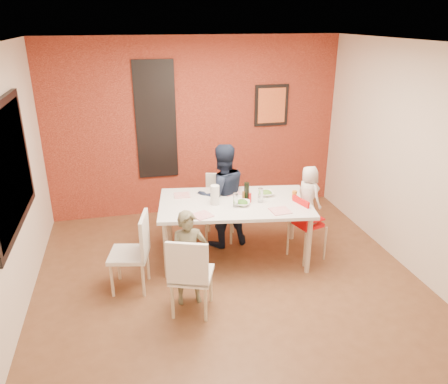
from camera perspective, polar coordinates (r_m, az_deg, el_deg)
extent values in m
plane|color=brown|center=(5.29, 0.75, -11.81)|extent=(4.50, 4.50, 0.00)
cube|color=white|center=(4.40, 0.93, 18.82)|extent=(4.50, 4.50, 0.02)
cube|color=beige|center=(6.79, -3.74, 8.38)|extent=(4.50, 0.02, 2.70)
cube|color=beige|center=(2.78, 12.24, -13.57)|extent=(4.50, 0.02, 2.70)
cube|color=beige|center=(4.71, -26.82, -0.25)|extent=(0.02, 4.50, 2.70)
cube|color=beige|center=(5.63, 23.73, 3.65)|extent=(0.02, 4.50, 2.70)
cube|color=maroon|center=(6.77, -3.71, 8.34)|extent=(4.50, 0.02, 2.70)
cube|color=black|center=(4.82, -26.38, 2.86)|extent=(0.05, 1.70, 1.30)
cube|color=black|center=(4.82, -26.21, 2.87)|extent=(0.02, 1.55, 1.15)
cube|color=silver|center=(6.66, -8.88, 9.21)|extent=(0.55, 0.03, 1.70)
cube|color=black|center=(6.65, -8.88, 9.20)|extent=(0.60, 0.03, 1.76)
cube|color=black|center=(6.98, 6.21, 11.19)|extent=(0.54, 0.03, 0.64)
cube|color=#CF6D2E|center=(6.97, 6.25, 11.16)|extent=(0.44, 0.01, 0.54)
cube|color=silver|center=(5.47, 1.44, -1.49)|extent=(2.02, 1.32, 0.04)
cylinder|color=tan|center=(5.24, -7.56, -7.60)|extent=(0.06, 0.06, 0.74)
cylinder|color=tan|center=(6.02, -7.16, -3.48)|extent=(0.06, 0.06, 0.74)
cylinder|color=tan|center=(5.41, 11.01, -6.86)|extent=(0.06, 0.06, 0.74)
cylinder|color=tan|center=(6.17, 8.97, -2.96)|extent=(0.06, 0.06, 0.74)
cube|color=white|center=(4.65, -4.25, -10.75)|extent=(0.54, 0.54, 0.05)
cube|color=white|center=(4.36, -4.83, -9.45)|extent=(0.41, 0.18, 0.48)
cylinder|color=#C6B793|center=(4.89, -1.75, -12.04)|extent=(0.03, 0.03, 0.42)
cylinder|color=#C6B793|center=(4.61, -2.42, -14.42)|extent=(0.03, 0.03, 0.42)
cylinder|color=#C6B793|center=(4.95, -5.80, -11.71)|extent=(0.03, 0.03, 0.42)
cylinder|color=#C6B793|center=(4.67, -6.74, -14.03)|extent=(0.03, 0.03, 0.42)
cube|color=white|center=(6.09, -0.58, -2.40)|extent=(0.53, 0.53, 0.05)
cube|color=white|center=(6.17, -0.43, 0.34)|extent=(0.41, 0.16, 0.48)
cylinder|color=beige|center=(6.05, -2.34, -4.94)|extent=(0.03, 0.03, 0.41)
cylinder|color=beige|center=(6.35, -1.98, -3.55)|extent=(0.03, 0.03, 0.41)
cylinder|color=beige|center=(6.02, 0.92, -5.06)|extent=(0.03, 0.03, 0.41)
cylinder|color=beige|center=(6.33, 1.12, -3.65)|extent=(0.03, 0.03, 0.41)
cube|color=silver|center=(5.11, -12.32, -7.99)|extent=(0.51, 0.51, 0.05)
cube|color=silver|center=(4.95, -10.34, -5.61)|extent=(0.13, 0.42, 0.48)
cylinder|color=beige|center=(5.40, -13.61, -9.11)|extent=(0.03, 0.03, 0.42)
cylinder|color=beige|center=(5.33, -9.91, -9.21)|extent=(0.03, 0.03, 0.42)
cylinder|color=beige|center=(5.11, -14.43, -11.11)|extent=(0.03, 0.03, 0.42)
cylinder|color=beige|center=(5.04, -10.51, -11.25)|extent=(0.03, 0.03, 0.42)
cube|color=red|center=(5.68, 10.88, -4.06)|extent=(0.38, 0.38, 0.04)
cube|color=red|center=(5.51, 9.90, -2.54)|extent=(0.11, 0.30, 0.35)
cube|color=red|center=(5.64, 10.94, -3.29)|extent=(0.38, 0.38, 0.02)
cylinder|color=tan|center=(5.79, 13.06, -6.56)|extent=(0.03, 0.03, 0.47)
cylinder|color=tan|center=(5.58, 10.49, -7.46)|extent=(0.03, 0.03, 0.47)
cylinder|color=tan|center=(6.00, 10.90, -5.28)|extent=(0.03, 0.03, 0.47)
cylinder|color=tan|center=(5.81, 8.36, -6.08)|extent=(0.03, 0.03, 0.47)
imported|color=brown|center=(4.73, -4.60, -8.63)|extent=(0.40, 0.26, 1.08)
imported|color=black|center=(5.83, -0.25, -0.48)|extent=(0.76, 0.63, 1.43)
imported|color=beige|center=(5.51, 10.98, -0.39)|extent=(0.34, 0.42, 0.75)
cube|color=white|center=(5.09, -2.84, -3.05)|extent=(0.27, 0.27, 0.01)
cube|color=silver|center=(5.74, 1.06, -0.07)|extent=(0.23, 0.23, 0.01)
cube|color=white|center=(5.25, 7.36, -2.44)|extent=(0.24, 0.24, 0.01)
cube|color=white|center=(5.68, -5.51, -0.42)|extent=(0.21, 0.21, 0.01)
imported|color=white|center=(5.37, 2.35, -1.48)|extent=(0.26, 0.26, 0.05)
imported|color=white|center=(5.68, 5.52, -0.21)|extent=(0.22, 0.22, 0.05)
cylinder|color=black|center=(5.45, 2.98, 0.02)|extent=(0.07, 0.07, 0.25)
cylinder|color=white|center=(5.28, 1.51, -1.10)|extent=(0.06, 0.06, 0.18)
cylinder|color=silver|center=(5.44, 4.79, -0.43)|extent=(0.06, 0.06, 0.19)
cylinder|color=silver|center=(5.35, -1.19, -0.40)|extent=(0.11, 0.11, 0.24)
cylinder|color=red|center=(5.43, 3.43, -0.76)|extent=(0.03, 0.03, 0.12)
cylinder|color=#306822|center=(5.51, 2.99, -0.31)|extent=(0.04, 0.04, 0.14)
cylinder|color=brown|center=(5.45, 2.54, -0.60)|extent=(0.04, 0.04, 0.14)
cylinder|color=orange|center=(5.60, 9.17, -0.39)|extent=(0.06, 0.06, 0.11)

